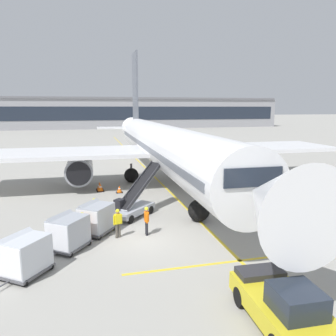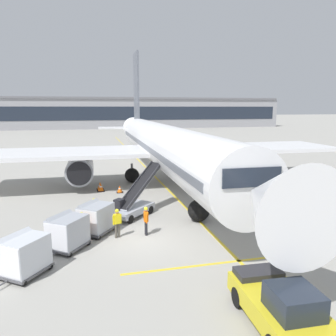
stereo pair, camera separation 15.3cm
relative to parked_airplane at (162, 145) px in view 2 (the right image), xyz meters
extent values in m
plane|color=#9E9B93|center=(-4.37, -13.89, -3.83)|extent=(600.00, 600.00, 0.00)
cylinder|color=white|center=(-0.01, -0.83, 0.10)|extent=(4.48, 36.15, 3.96)
cube|color=slate|center=(-0.01, -0.83, 0.10)|extent=(4.49, 34.70, 0.48)
cone|color=white|center=(-0.30, -20.85, 0.10)|extent=(3.82, 4.01, 3.76)
cone|color=white|center=(0.29, 20.38, 0.39)|extent=(3.46, 6.38, 3.37)
cube|color=white|center=(-9.36, 0.21, -0.50)|extent=(17.25, 7.46, 0.36)
cylinder|color=#93969E|center=(-7.99, -0.53, -1.91)|extent=(2.52, 4.73, 2.46)
cylinder|color=black|center=(-8.02, -2.93, -1.91)|extent=(2.09, 0.15, 2.09)
cube|color=white|center=(9.36, -0.06, -0.50)|extent=(17.25, 7.46, 0.36)
cylinder|color=#93969E|center=(7.97, -0.76, -1.91)|extent=(2.52, 4.73, 2.46)
cylinder|color=black|center=(7.94, -3.16, -1.91)|extent=(2.09, 0.15, 2.09)
cube|color=slate|center=(0.27, 18.80, 6.30)|extent=(0.34, 4.33, 10.83)
cube|color=white|center=(0.26, 18.48, 0.69)|extent=(11.70, 3.05, 0.20)
cube|color=#1E2633|center=(-0.26, -18.08, 0.69)|extent=(2.80, 1.82, 0.87)
cylinder|color=#47474C|center=(-0.17, -11.65, -2.49)|extent=(0.22, 0.22, 1.21)
sphere|color=black|center=(-0.17, -11.65, -3.09)|extent=(1.48, 1.48, 1.48)
cylinder|color=#47474C|center=(-2.96, 1.02, -2.49)|extent=(0.22, 0.22, 1.21)
sphere|color=black|center=(-2.96, 1.02, -3.09)|extent=(1.48, 1.48, 1.48)
cylinder|color=#47474C|center=(2.98, 0.93, -2.49)|extent=(0.22, 0.22, 1.21)
sphere|color=black|center=(2.98, 0.93, -3.09)|extent=(1.48, 1.48, 1.48)
cube|color=#A3A8B2|center=(-4.38, -9.64, -3.33)|extent=(3.52, 3.55, 0.44)
cube|color=black|center=(-5.29, -10.06, -2.76)|extent=(0.82, 0.82, 0.70)
cylinder|color=#333338|center=(-4.82, -9.57, -2.71)|extent=(0.08, 0.08, 0.80)
cube|color=#A3A8B2|center=(-3.63, -8.87, -1.83)|extent=(3.86, 3.93, 2.70)
cube|color=black|center=(-3.63, -8.87, -1.74)|extent=(3.66, 3.72, 2.54)
cube|color=#333338|center=(-3.32, -9.18, -1.71)|extent=(3.22, 3.30, 2.72)
cube|color=#333338|center=(-3.95, -8.56, -1.71)|extent=(3.22, 3.30, 2.72)
cylinder|color=black|center=(-3.03, -9.30, -3.55)|extent=(0.53, 0.54, 0.56)
cylinder|color=black|center=(-4.08, -8.27, -3.55)|extent=(0.53, 0.54, 0.56)
cylinder|color=black|center=(-4.69, -11.01, -3.55)|extent=(0.53, 0.54, 0.56)
cylinder|color=black|center=(-5.74, -9.98, -3.55)|extent=(0.53, 0.54, 0.56)
cube|color=#515156|center=(-6.91, -12.24, -3.62)|extent=(2.47, 2.56, 0.12)
cylinder|color=#4C4C51|center=(-7.70, -13.33, -3.63)|extent=(0.47, 0.61, 0.07)
cube|color=#9EA3AD|center=(-6.91, -12.24, -2.81)|extent=(2.33, 2.42, 1.50)
cube|color=#9EA3AD|center=(-7.24, -11.99, -2.28)|extent=(1.75, 1.98, 0.74)
cube|color=silver|center=(-7.47, -13.02, -2.81)|extent=(1.18, 0.87, 1.38)
sphere|color=black|center=(-7.93, -12.49, -3.68)|extent=(0.30, 0.30, 0.30)
sphere|color=black|center=(-6.82, -13.28, -3.68)|extent=(0.30, 0.30, 0.30)
sphere|color=black|center=(-6.99, -11.19, -3.68)|extent=(0.30, 0.30, 0.30)
sphere|color=black|center=(-5.89, -11.99, -3.68)|extent=(0.30, 0.30, 0.30)
cube|color=#515156|center=(-8.43, -14.19, -3.62)|extent=(2.47, 2.56, 0.12)
cylinder|color=#4C4C51|center=(-9.22, -15.28, -3.63)|extent=(0.47, 0.61, 0.07)
cube|color=#9EA3AD|center=(-8.43, -14.19, -2.81)|extent=(2.33, 2.42, 1.50)
cube|color=#9EA3AD|center=(-8.77, -13.95, -2.28)|extent=(1.75, 1.98, 0.74)
cube|color=silver|center=(-9.00, -14.97, -2.81)|extent=(1.18, 0.87, 1.38)
sphere|color=black|center=(-9.45, -14.44, -3.68)|extent=(0.30, 0.30, 0.30)
sphere|color=black|center=(-8.35, -15.24, -3.68)|extent=(0.30, 0.30, 0.30)
sphere|color=black|center=(-8.51, -13.14, -3.68)|extent=(0.30, 0.30, 0.30)
sphere|color=black|center=(-7.41, -13.94, -3.68)|extent=(0.30, 0.30, 0.30)
cube|color=#515156|center=(-10.20, -16.61, -3.62)|extent=(2.47, 2.56, 0.12)
cylinder|color=#4C4C51|center=(-11.00, -17.71, -3.63)|extent=(0.47, 0.61, 0.07)
cube|color=silver|center=(-10.20, -16.61, -2.81)|extent=(2.33, 2.42, 1.50)
cube|color=silver|center=(-10.54, -16.37, -2.28)|extent=(1.75, 1.98, 0.74)
cube|color=silver|center=(-10.77, -17.39, -2.81)|extent=(1.18, 0.87, 1.38)
sphere|color=black|center=(-11.22, -16.86, -3.68)|extent=(0.30, 0.30, 0.30)
sphere|color=black|center=(-10.12, -17.66, -3.68)|extent=(0.30, 0.30, 0.30)
sphere|color=black|center=(-10.28, -15.57, -3.68)|extent=(0.30, 0.30, 0.30)
sphere|color=black|center=(-9.18, -16.36, -3.68)|extent=(0.30, 0.30, 0.30)
cube|color=gold|center=(-0.97, -22.60, -3.15)|extent=(2.28, 4.48, 0.70)
cube|color=#1E2633|center=(-1.00, -23.37, -2.40)|extent=(1.53, 1.60, 0.80)
cube|color=#28282D|center=(-0.91, -20.95, -2.68)|extent=(1.82, 1.04, 0.24)
cylinder|color=black|center=(0.01, -21.27, -3.45)|extent=(0.31, 0.77, 0.76)
cylinder|color=black|center=(-1.84, -21.20, -3.45)|extent=(0.31, 0.77, 0.76)
cylinder|color=#514C42|center=(-5.81, -13.26, -3.40)|extent=(0.15, 0.15, 0.86)
cylinder|color=#514C42|center=(-5.64, -13.20, -3.40)|extent=(0.15, 0.15, 0.86)
cube|color=yellow|center=(-5.72, -13.23, -2.68)|extent=(0.44, 0.36, 0.58)
cube|color=white|center=(-5.77, -13.11, -2.68)|extent=(0.32, 0.13, 0.08)
sphere|color=#9E7051|center=(-5.72, -13.23, -2.27)|extent=(0.21, 0.21, 0.21)
sphere|color=yellow|center=(-5.72, -13.23, -2.20)|extent=(0.23, 0.23, 0.23)
cylinder|color=yellow|center=(-5.95, -13.31, -2.73)|extent=(0.09, 0.09, 0.56)
cylinder|color=yellow|center=(-5.50, -13.14, -2.73)|extent=(0.09, 0.09, 0.56)
cylinder|color=#514C42|center=(-7.75, -13.27, -3.40)|extent=(0.15, 0.15, 0.86)
cylinder|color=#514C42|center=(-7.69, -13.44, -3.40)|extent=(0.15, 0.15, 0.86)
cube|color=orange|center=(-7.72, -13.35, -2.68)|extent=(0.35, 0.44, 0.58)
cube|color=white|center=(-7.60, -13.31, -2.68)|extent=(0.12, 0.33, 0.08)
sphere|color=beige|center=(-7.72, -13.35, -2.27)|extent=(0.21, 0.21, 0.21)
sphere|color=yellow|center=(-7.72, -13.35, -2.20)|extent=(0.23, 0.23, 0.23)
cylinder|color=orange|center=(-7.79, -13.12, -2.73)|extent=(0.09, 0.09, 0.56)
cylinder|color=orange|center=(-7.64, -13.58, -2.73)|extent=(0.09, 0.09, 0.56)
cylinder|color=black|center=(-6.89, -10.50, -3.40)|extent=(0.15, 0.15, 0.86)
cylinder|color=black|center=(-7.04, -10.60, -3.40)|extent=(0.15, 0.15, 0.86)
cube|color=orange|center=(-6.96, -10.55, -2.68)|extent=(0.45, 0.41, 0.58)
cube|color=white|center=(-6.89, -10.66, -2.68)|extent=(0.29, 0.20, 0.08)
sphere|color=tan|center=(-6.96, -10.55, -2.27)|extent=(0.21, 0.21, 0.21)
sphere|color=yellow|center=(-6.96, -10.55, -2.20)|extent=(0.23, 0.23, 0.23)
cylinder|color=orange|center=(-6.76, -10.42, -2.73)|extent=(0.09, 0.09, 0.56)
cylinder|color=orange|center=(-7.16, -10.69, -2.73)|extent=(0.09, 0.09, 0.56)
cylinder|color=black|center=(-4.02, -13.14, -3.40)|extent=(0.15, 0.15, 0.86)
cylinder|color=black|center=(-4.02, -13.32, -3.40)|extent=(0.15, 0.15, 0.86)
cube|color=orange|center=(-4.02, -13.23, -2.68)|extent=(0.25, 0.39, 0.58)
cube|color=white|center=(-3.89, -13.23, -2.68)|extent=(0.02, 0.34, 0.08)
sphere|color=#9E7051|center=(-4.02, -13.23, -2.27)|extent=(0.21, 0.21, 0.21)
sphere|color=yellow|center=(-4.02, -13.23, -2.20)|extent=(0.23, 0.23, 0.23)
cylinder|color=orange|center=(-4.01, -12.99, -2.73)|extent=(0.09, 0.09, 0.56)
cylinder|color=orange|center=(-4.03, -13.47, -2.73)|extent=(0.09, 0.09, 0.56)
cube|color=black|center=(-4.58, -2.81, -3.80)|extent=(0.57, 0.57, 0.05)
cone|color=orange|center=(-4.58, -2.81, -3.48)|extent=(0.46, 0.46, 0.60)
cylinder|color=white|center=(-4.58, -2.81, -3.45)|extent=(0.25, 0.25, 0.07)
cube|color=black|center=(-6.25, -1.30, -3.80)|extent=(0.65, 0.65, 0.05)
cone|color=orange|center=(-6.25, -1.30, -3.43)|extent=(0.52, 0.52, 0.69)
cylinder|color=white|center=(-6.25, -1.30, -3.40)|extent=(0.29, 0.29, 0.08)
cube|color=black|center=(-6.21, -1.91, -3.80)|extent=(0.67, 0.67, 0.05)
cone|color=orange|center=(-6.21, -1.91, -3.43)|extent=(0.53, 0.53, 0.70)
cylinder|color=white|center=(-6.21, -1.91, -3.39)|extent=(0.29, 0.29, 0.08)
cube|color=yellow|center=(-0.12, -0.83, -3.82)|extent=(0.20, 110.00, 0.01)
cube|color=yellow|center=(-0.01, -17.70, -3.82)|extent=(12.00, 0.20, 0.01)
cube|color=#939399|center=(5.51, 94.40, 1.39)|extent=(121.19, 15.84, 10.44)
cube|color=#1E2633|center=(5.51, 86.43, 1.65)|extent=(117.55, 0.10, 4.70)
cube|color=slate|center=(5.51, 92.81, 6.96)|extent=(119.98, 13.46, 0.70)
camera|label=1|loc=(-7.35, -31.69, 3.70)|focal=35.24mm
camera|label=2|loc=(-7.20, -31.73, 3.70)|focal=35.24mm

